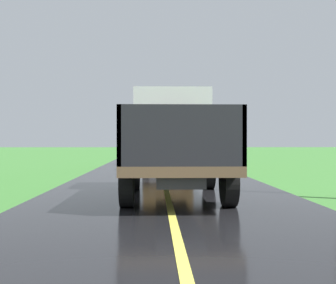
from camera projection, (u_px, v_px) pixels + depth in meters
banana_truck_near at (174, 140)px, 11.49m from camera, size 2.38×5.82×2.80m
banana_truck_far at (166, 141)px, 23.57m from camera, size 2.38×5.81×2.80m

